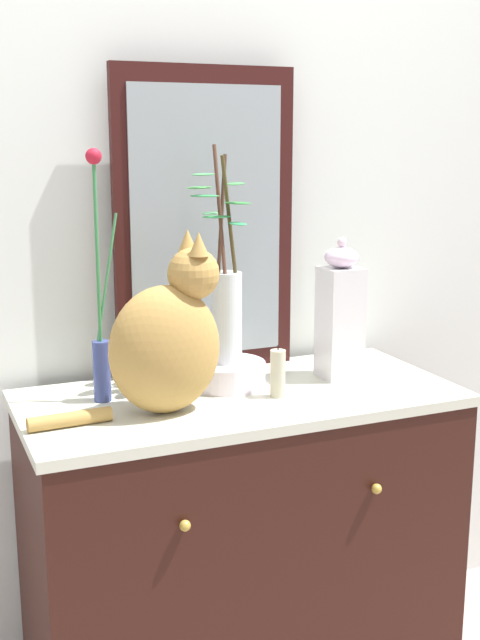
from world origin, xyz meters
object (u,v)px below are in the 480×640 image
mirror_leaning (207,223)px  cat_sitting (167,340)px  sideboard (240,551)px  vase_slim_green (100,329)px  bowl_porcelain (227,374)px  vase_glass_clear (226,303)px  candle_pillar (278,373)px  jar_lidded_porcelain (340,314)px

mirror_leaning → cat_sitting: 0.42m
sideboard → vase_slim_green: size_ratio=1.81×
bowl_porcelain → vase_glass_clear: bearing=-153.6°
bowl_porcelain → candle_pillar: candle_pillar is taller
cat_sitting → vase_glass_clear: bearing=34.3°
bowl_porcelain → vase_glass_clear: size_ratio=0.36×
sideboard → mirror_leaning: bearing=89.1°
cat_sitting → vase_slim_green: size_ratio=0.76×
cat_sitting → jar_lidded_porcelain: 0.49m
candle_pillar → sideboard: bearing=140.9°
bowl_porcelain → cat_sitting: bearing=-145.8°
cat_sitting → bowl_porcelain: 0.27m
bowl_porcelain → vase_glass_clear: vase_glass_clear is taller
jar_lidded_porcelain → candle_pillar: size_ratio=2.87×
sideboard → mirror_leaning: size_ratio=1.35×
jar_lidded_porcelain → vase_glass_clear: bearing=172.2°
sideboard → jar_lidded_porcelain: 0.65m
vase_glass_clear → jar_lidded_porcelain: 0.30m
mirror_leaning → jar_lidded_porcelain: mirror_leaning is taller
bowl_porcelain → jar_lidded_porcelain: 0.32m
vase_slim_green → vase_glass_clear: (0.31, -0.00, 0.04)m
mirror_leaning → vase_slim_green: mirror_leaning is taller
mirror_leaning → candle_pillar: mirror_leaning is taller
sideboard → jar_lidded_porcelain: bearing=5.6°
cat_sitting → jar_lidded_porcelain: cat_sitting is taller
cat_sitting → vase_slim_green: vase_slim_green is taller
vase_slim_green → bowl_porcelain: (0.31, -0.00, -0.14)m
candle_pillar → jar_lidded_porcelain: bearing=22.0°
sideboard → vase_slim_green: 0.67m
sideboard → jar_lidded_porcelain: size_ratio=2.92×
sideboard → candle_pillar: size_ratio=8.36×
jar_lidded_porcelain → bowl_porcelain: bearing=171.9°
mirror_leaning → vase_slim_green: (-0.32, -0.15, -0.22)m
cat_sitting → mirror_leaning: bearing=54.6°
mirror_leaning → bowl_porcelain: size_ratio=4.07×
sideboard → cat_sitting: size_ratio=2.39×
mirror_leaning → vase_glass_clear: mirror_leaning is taller
bowl_porcelain → vase_glass_clear: (-0.00, -0.00, 0.18)m
vase_slim_green → vase_glass_clear: size_ratio=1.10×
cat_sitting → vase_slim_green: (-0.12, 0.13, 0.01)m
vase_slim_green → candle_pillar: (0.39, -0.13, -0.12)m
cat_sitting → jar_lidded_porcelain: (0.49, 0.09, -0.00)m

